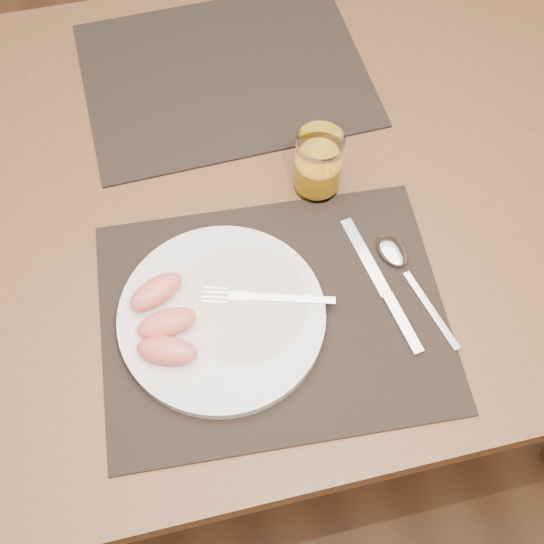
{
  "coord_description": "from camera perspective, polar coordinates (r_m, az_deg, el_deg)",
  "views": [
    {
      "loc": [
        -0.1,
        -0.59,
        1.56
      ],
      "look_at": [
        0.0,
        -0.17,
        0.77
      ],
      "focal_mm": 45.0,
      "sensor_mm": 36.0,
      "label": 1
    }
  ],
  "objects": [
    {
      "name": "table",
      "position": [
        1.08,
        -2.28,
        4.79
      ],
      "size": [
        1.4,
        0.9,
        0.75
      ],
      "color": "brown",
      "rests_on": "ground"
    },
    {
      "name": "fork",
      "position": [
        0.89,
        -1.33,
        -2.12
      ],
      "size": [
        0.17,
        0.07,
        0.0
      ],
      "color": "silver",
      "rests_on": "plate"
    },
    {
      "name": "spoon",
      "position": [
        0.95,
        10.46,
        1.1
      ],
      "size": [
        0.06,
        0.19,
        0.01
      ],
      "color": "silver",
      "rests_on": "placemat_near"
    },
    {
      "name": "placemat_near",
      "position": [
        0.9,
        0.1,
        -3.65
      ],
      "size": [
        0.47,
        0.38,
        0.0
      ],
      "primitive_type": "cube",
      "rotation": [
        0.0,
        0.0,
        -0.06
      ],
      "color": "black",
      "rests_on": "table"
    },
    {
      "name": "ground",
      "position": [
        1.68,
        -1.48,
        -7.97
      ],
      "size": [
        5.0,
        5.0,
        0.0
      ],
      "primitive_type": "plane",
      "color": "#56351D",
      "rests_on": "ground"
    },
    {
      "name": "grapefruit_wedges",
      "position": [
        0.87,
        -9.1,
        -4.09
      ],
      "size": [
        0.09,
        0.15,
        0.03
      ],
      "color": "#F17762",
      "rests_on": "plate"
    },
    {
      "name": "placemat_far",
      "position": [
        1.16,
        -3.97,
        16.19
      ],
      "size": [
        0.46,
        0.36,
        0.0
      ],
      "primitive_type": "cube",
      "rotation": [
        0.0,
        0.0,
        0.03
      ],
      "color": "black",
      "rests_on": "table"
    },
    {
      "name": "plate",
      "position": [
        0.89,
        -4.22,
        -3.72
      ],
      "size": [
        0.27,
        0.27,
        0.02
      ],
      "primitive_type": "cylinder",
      "color": "white",
      "rests_on": "placemat_near"
    },
    {
      "name": "plate_dressing",
      "position": [
        0.89,
        -2.49,
        -2.52
      ],
      "size": [
        0.17,
        0.17,
        0.0
      ],
      "color": "white",
      "rests_on": "plate"
    },
    {
      "name": "knife",
      "position": [
        0.92,
        9.58,
        -1.91
      ],
      "size": [
        0.05,
        0.22,
        0.01
      ],
      "color": "silver",
      "rests_on": "placemat_near"
    },
    {
      "name": "juice_glass",
      "position": [
        0.97,
        3.88,
        8.86
      ],
      "size": [
        0.07,
        0.07,
        0.1
      ],
      "color": "white",
      "rests_on": "placemat_near"
    }
  ]
}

